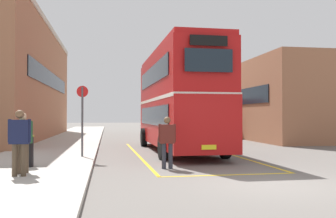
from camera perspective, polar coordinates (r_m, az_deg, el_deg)
The scene contains 12 objects.
ground_plane at distance 23.70m, azimuth 0.69°, elevation -5.13°, with size 135.60×135.60×0.00m, color #66605B.
sidewalk_left at distance 25.86m, azimuth -14.64°, elevation -4.60°, with size 4.00×57.60×0.14m, color #B2ADA3.
brick_building_left at distance 29.42m, azimuth -23.26°, elevation 3.74°, with size 6.33×21.93×8.19m.
depot_building_right at distance 29.97m, azimuth 17.82°, elevation 1.08°, with size 8.17×14.35×5.54m.
double_decker_bus at distance 18.00m, azimuth 1.48°, elevation 1.56°, with size 2.94×10.50×4.75m.
single_deck_bus at distance 32.96m, azimuth 4.42°, elevation -1.11°, with size 3.35×9.75×3.02m.
pedestrian_boarding at distance 12.15m, azimuth -0.12°, elevation -4.51°, with size 0.56×0.26×1.67m.
pedestrian_waiting_near at distance 10.50m, azimuth -21.55°, elevation -4.06°, with size 0.58×0.25×1.72m.
pedestrian_waiting_far at distance 11.01m, azimuth -21.12°, elevation -4.13°, with size 0.49×0.48×1.66m.
litter_bin at distance 12.42m, azimuth -20.82°, elevation -5.96°, with size 0.54×0.54×0.96m.
bus_stop_sign at distance 14.86m, azimuth -12.83°, elevation -0.73°, with size 0.44×0.08×2.72m.
bay_marking_yellow at distance 16.18m, azimuth 2.81°, elevation -7.04°, with size 4.40×12.53×0.01m.
Camera 1 is at (-4.03, -8.89, 1.71)m, focal length 40.32 mm.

